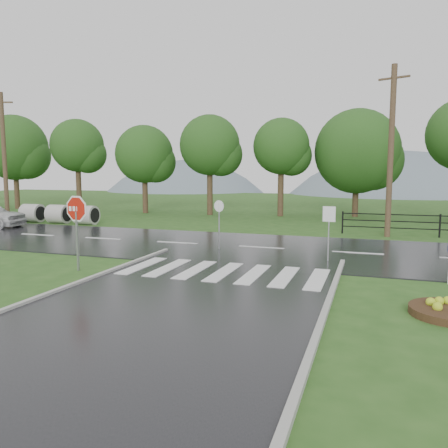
% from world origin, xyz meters
% --- Properties ---
extents(ground, '(120.00, 120.00, 0.00)m').
position_xyz_m(ground, '(0.00, 0.00, 0.00)').
color(ground, '#29521B').
rests_on(ground, ground).
extents(main_road, '(90.00, 8.00, 0.04)m').
position_xyz_m(main_road, '(0.00, 10.00, 0.00)').
color(main_road, black).
rests_on(main_road, ground).
extents(crosswalk, '(6.50, 2.80, 0.02)m').
position_xyz_m(crosswalk, '(0.00, 5.00, 0.06)').
color(crosswalk, silver).
rests_on(crosswalk, ground).
extents(fence_west, '(9.58, 0.08, 1.20)m').
position_xyz_m(fence_west, '(7.75, 16.00, 0.72)').
color(fence_west, black).
rests_on(fence_west, ground).
extents(hills, '(102.00, 48.00, 48.00)m').
position_xyz_m(hills, '(3.49, 65.00, -15.54)').
color(hills, slate).
rests_on(hills, ground).
extents(treeline, '(83.20, 5.20, 10.00)m').
position_xyz_m(treeline, '(1.00, 24.00, 0.00)').
color(treeline, '#1D4515').
rests_on(treeline, ground).
extents(culvert_pipes, '(5.50, 1.20, 1.20)m').
position_xyz_m(culvert_pipes, '(-14.75, 15.00, 0.60)').
color(culvert_pipes, '#9E9B93').
rests_on(culvert_pipes, ground).
extents(stop_sign, '(1.18, 0.18, 2.68)m').
position_xyz_m(stop_sign, '(-4.75, 3.82, 1.87)').
color(stop_sign, '#939399').
rests_on(stop_sign, ground).
extents(reg_sign_small, '(0.46, 0.07, 2.06)m').
position_xyz_m(reg_sign_small, '(3.02, 7.92, 1.47)').
color(reg_sign_small, '#939399').
rests_on(reg_sign_small, ground).
extents(reg_sign_round, '(0.48, 0.16, 2.11)m').
position_xyz_m(reg_sign_round, '(-1.63, 9.13, 1.35)').
color(reg_sign_round, '#939399').
rests_on(reg_sign_round, ground).
extents(utility_pole_west, '(1.48, 0.60, 8.65)m').
position_xyz_m(utility_pole_west, '(-19.48, 15.50, 4.40)').
color(utility_pole_west, '#473523').
rests_on(utility_pole_west, ground).
extents(utility_pole_east, '(1.46, 0.61, 8.56)m').
position_xyz_m(utility_pole_east, '(5.26, 15.50, 4.35)').
color(utility_pole_east, '#473523').
rests_on(utility_pole_east, ground).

